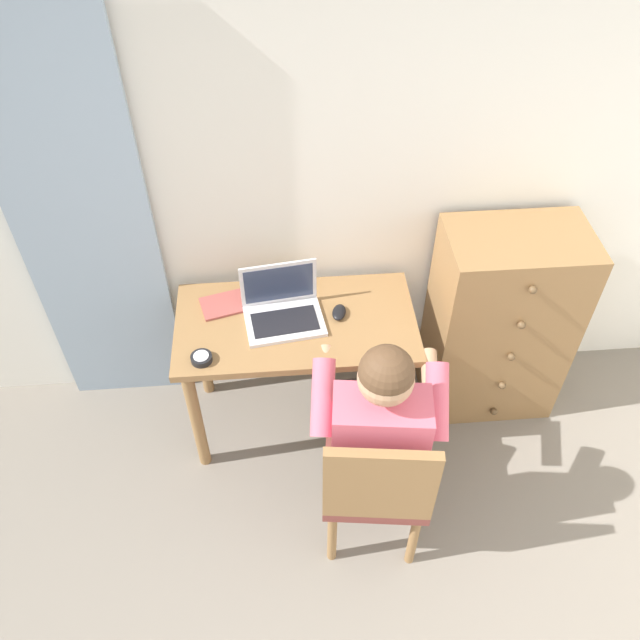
% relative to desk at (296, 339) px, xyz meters
% --- Properties ---
extents(wall_back, '(4.80, 0.05, 2.50)m').
position_rel_desk_xyz_m(wall_back, '(0.21, 0.35, 0.65)').
color(wall_back, silver).
rests_on(wall_back, ground_plane).
extents(curtain_panel, '(0.59, 0.03, 2.26)m').
position_rel_desk_xyz_m(curtain_panel, '(-0.88, 0.28, 0.53)').
color(curtain_panel, '#8EA3B7').
rests_on(curtain_panel, ground_plane).
extents(desk, '(1.07, 0.56, 0.72)m').
position_rel_desk_xyz_m(desk, '(0.00, 0.00, 0.00)').
color(desk, olive).
rests_on(desk, ground_plane).
extents(dresser, '(0.64, 0.43, 1.05)m').
position_rel_desk_xyz_m(dresser, '(0.98, 0.09, -0.07)').
color(dresser, olive).
rests_on(dresser, ground_plane).
extents(chair, '(0.47, 0.45, 0.86)m').
position_rel_desk_xyz_m(chair, '(0.28, -0.69, -0.12)').
color(chair, brown).
rests_on(chair, ground_plane).
extents(person_seated, '(0.58, 0.61, 1.18)m').
position_rel_desk_xyz_m(person_seated, '(0.30, -0.51, 0.06)').
color(person_seated, '#4C4C4C').
rests_on(person_seated, ground_plane).
extents(laptop, '(0.37, 0.29, 0.24)m').
position_rel_desk_xyz_m(laptop, '(-0.06, 0.03, 0.17)').
color(laptop, silver).
rests_on(laptop, desk).
extents(computer_mouse, '(0.08, 0.11, 0.03)m').
position_rel_desk_xyz_m(computer_mouse, '(0.20, 0.02, 0.14)').
color(computer_mouse, black).
rests_on(computer_mouse, desk).
extents(desk_clock, '(0.09, 0.09, 0.03)m').
position_rel_desk_xyz_m(desk_clock, '(-0.40, -0.20, 0.14)').
color(desk_clock, black).
rests_on(desk_clock, desk).
extents(notebook_pad, '(0.24, 0.20, 0.01)m').
position_rel_desk_xyz_m(notebook_pad, '(-0.31, 0.13, 0.13)').
color(notebook_pad, '#994742').
rests_on(notebook_pad, desk).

